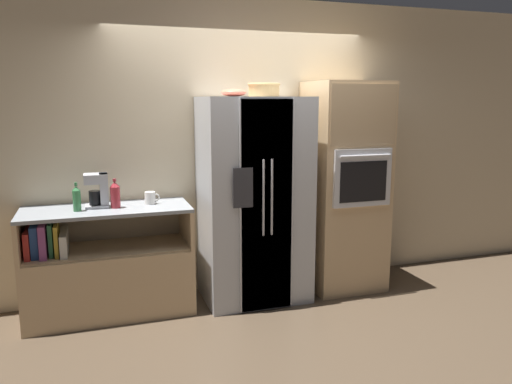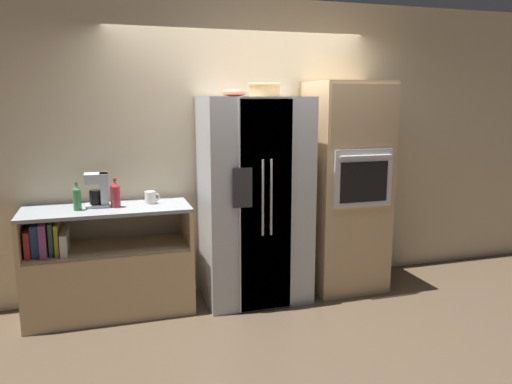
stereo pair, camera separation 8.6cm
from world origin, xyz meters
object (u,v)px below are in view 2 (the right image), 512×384
Objects in this scene: bottle_tall at (115,194)px; coffee_maker at (99,188)px; bottle_short at (77,198)px; wall_oven at (345,187)px; wicker_basket at (264,89)px; mug at (151,197)px; refrigerator at (254,200)px; fruit_bowl at (234,93)px.

coffee_maker is (-0.13, 0.07, 0.04)m from bottle_tall.
wall_oven is at bearing 0.35° from bottle_short.
wicker_basket reaches higher than bottle_short.
bottle_tall is at bearing -167.70° from mug.
mug is at bearing 177.91° from wicker_basket.
refrigerator is 1.55m from bottle_short.
coffee_maker reaches higher than bottle_short.
wall_oven reaches higher than bottle_tall.
mug is at bearing 174.00° from refrigerator.
fruit_bowl is 1.65× the size of mug.
refrigerator is 6.34× the size of wicker_basket.
refrigerator is at bearing 4.88° from fruit_bowl.
mug is 0.44m from coffee_maker.
coffee_maker reaches higher than bottle_tall.
mug is (-1.87, 0.08, -0.01)m from wall_oven.
wicker_basket reaches higher than fruit_bowl.
bottle_tall is at bearing -26.98° from coffee_maker.
mug is at bearing 8.91° from bottle_short.
wicker_basket reaches higher than mug.
fruit_bowl is at bearing -8.82° from mug.
fruit_bowl reaches higher than mug.
refrigerator reaches higher than coffee_maker.
bottle_tall is 0.87× the size of coffee_maker.
bottle_tall is 1.88× the size of mug.
wall_oven is 6.98× the size of coffee_maker.
bottle_tall is (-1.04, 0.05, -0.85)m from fruit_bowl.
wall_oven is 9.17× the size of fruit_bowl.
wicker_basket is at bearing 1.99° from bottle_short.
wall_oven reaches higher than mug.
wicker_basket is 1.23× the size of bottle_short.
wall_oven is 1.45m from fruit_bowl.
refrigerator is 8.52× the size of fruit_bowl.
refrigerator is at bearing -151.93° from wicker_basket.
bottle_tall is 0.15m from coffee_maker.
mug is (-0.93, 0.10, 0.06)m from refrigerator.
wicker_basket is at bearing 177.08° from wall_oven.
wicker_basket is at bearing 28.07° from refrigerator.
coffee_maker is (-1.17, 0.11, -0.81)m from fruit_bowl.
bottle_short is at bearing -174.46° from bottle_tall.
coffee_maker is at bearing 153.02° from bottle_tall.
bottle_tall is at bearing 178.49° from refrigerator.
bottle_tall reaches higher than bottle_short.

